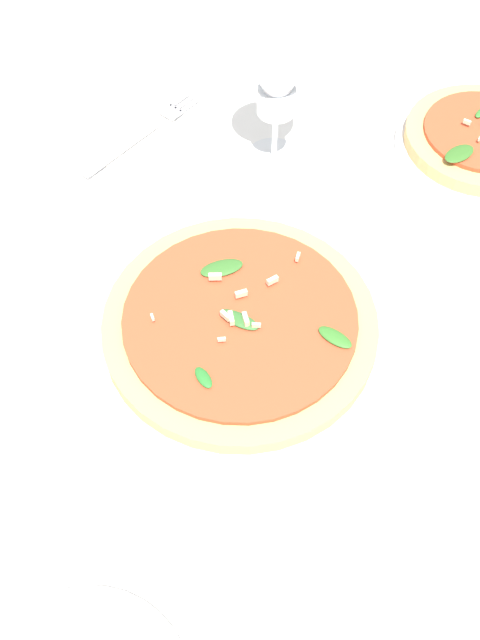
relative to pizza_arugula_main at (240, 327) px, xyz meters
The scene contains 6 objects.
ground_plane 0.02m from the pizza_arugula_main, 134.60° to the left, with size 6.00×6.00×0.00m, color white.
pizza_arugula_main is the anchor object (origin of this frame).
pizza_personal_side 0.42m from the pizza_arugula_main, 16.79° to the right, with size 0.21×0.21×0.05m.
wine_glass 0.30m from the pizza_arugula_main, 21.07° to the left, with size 0.08×0.08×0.17m.
napkin 0.34m from the pizza_arugula_main, 53.48° to the left, with size 0.14×0.11×0.01m.
fork 0.34m from the pizza_arugula_main, 52.33° to the left, with size 0.20×0.05×0.00m.
Camera 1 is at (-0.38, -0.24, 0.67)m, focal length 42.00 mm.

